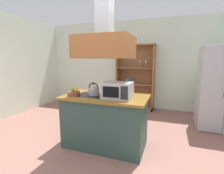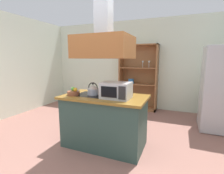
{
  "view_description": "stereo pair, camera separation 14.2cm",
  "coord_description": "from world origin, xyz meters",
  "px_view_note": "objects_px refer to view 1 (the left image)",
  "views": [
    {
      "loc": [
        1.06,
        -2.21,
        1.52
      ],
      "look_at": [
        0.01,
        0.71,
        1.0
      ],
      "focal_mm": 26.54,
      "sensor_mm": 36.0,
      "label": 1
    },
    {
      "loc": [
        1.19,
        -2.16,
        1.52
      ],
      "look_at": [
        0.01,
        0.71,
        1.0
      ],
      "focal_mm": 26.54,
      "sensor_mm": 36.0,
      "label": 2
    }
  ],
  "objects_px": {
    "refrigerator": "(221,88)",
    "kettle": "(94,90)",
    "cutting_board": "(121,93)",
    "microwave": "(118,90)",
    "dish_cabinet": "(135,81)",
    "fruit_bowl": "(74,93)"
  },
  "relations": [
    {
      "from": "microwave",
      "to": "fruit_bowl",
      "type": "distance_m",
      "value": 0.79
    },
    {
      "from": "kettle",
      "to": "dish_cabinet",
      "type": "bearing_deg",
      "value": 84.47
    },
    {
      "from": "refrigerator",
      "to": "kettle",
      "type": "distance_m",
      "value": 2.77
    },
    {
      "from": "refrigerator",
      "to": "kettle",
      "type": "bearing_deg",
      "value": -146.27
    },
    {
      "from": "refrigerator",
      "to": "fruit_bowl",
      "type": "height_order",
      "value": "refrigerator"
    },
    {
      "from": "dish_cabinet",
      "to": "microwave",
      "type": "height_order",
      "value": "dish_cabinet"
    },
    {
      "from": "refrigerator",
      "to": "dish_cabinet",
      "type": "distance_m",
      "value": 2.25
    },
    {
      "from": "dish_cabinet",
      "to": "cutting_board",
      "type": "relative_size",
      "value": 5.73
    },
    {
      "from": "refrigerator",
      "to": "microwave",
      "type": "relative_size",
      "value": 3.91
    },
    {
      "from": "dish_cabinet",
      "to": "microwave",
      "type": "relative_size",
      "value": 4.24
    },
    {
      "from": "dish_cabinet",
      "to": "cutting_board",
      "type": "xyz_separation_m",
      "value": [
        0.18,
        -2.17,
        0.05
      ]
    },
    {
      "from": "kettle",
      "to": "cutting_board",
      "type": "xyz_separation_m",
      "value": [
        0.42,
        0.26,
        -0.08
      ]
    },
    {
      "from": "refrigerator",
      "to": "microwave",
      "type": "xyz_separation_m",
      "value": [
        -1.84,
        -1.63,
        0.13
      ]
    },
    {
      "from": "refrigerator",
      "to": "kettle",
      "type": "height_order",
      "value": "refrigerator"
    },
    {
      "from": "dish_cabinet",
      "to": "kettle",
      "type": "distance_m",
      "value": 2.44
    },
    {
      "from": "microwave",
      "to": "fruit_bowl",
      "type": "relative_size",
      "value": 2.14
    },
    {
      "from": "fruit_bowl",
      "to": "kettle",
      "type": "bearing_deg",
      "value": 24.41
    },
    {
      "from": "cutting_board",
      "to": "microwave",
      "type": "height_order",
      "value": "microwave"
    },
    {
      "from": "refrigerator",
      "to": "cutting_board",
      "type": "height_order",
      "value": "refrigerator"
    },
    {
      "from": "microwave",
      "to": "cutting_board",
      "type": "bearing_deg",
      "value": 98.47
    },
    {
      "from": "fruit_bowl",
      "to": "cutting_board",
      "type": "bearing_deg",
      "value": 28.67
    },
    {
      "from": "refrigerator",
      "to": "dish_cabinet",
      "type": "relative_size",
      "value": 0.92
    }
  ]
}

